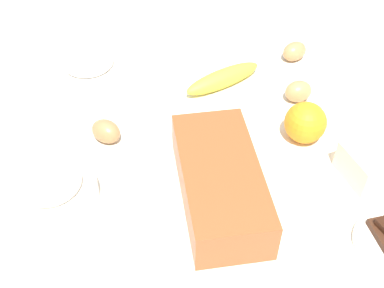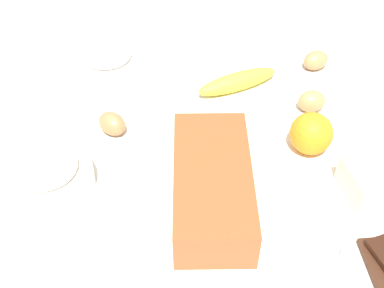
{
  "view_description": "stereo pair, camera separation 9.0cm",
  "coord_description": "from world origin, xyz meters",
  "px_view_note": "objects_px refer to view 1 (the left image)",
  "views": [
    {
      "loc": [
        -0.64,
        0.12,
        0.67
      ],
      "look_at": [
        0.0,
        0.0,
        0.04
      ],
      "focal_mm": 46.0,
      "sensor_mm": 36.0,
      "label": 1
    },
    {
      "loc": [
        -0.65,
        0.03,
        0.67
      ],
      "look_at": [
        0.0,
        0.0,
        0.04
      ],
      "focal_mm": 46.0,
      "sensor_mm": 36.0,
      "label": 2
    }
  ],
  "objects_px": {
    "egg_near_butter": "(106,131)",
    "egg_loose": "(298,91)",
    "flour_bowl": "(52,190)",
    "orange_fruit": "(305,123)",
    "butter_block": "(364,165)",
    "egg_beside_bowl": "(294,51)",
    "loaf_pan": "(220,181)",
    "sugar_bowl": "(89,68)",
    "banana": "(223,78)"
  },
  "relations": [
    {
      "from": "egg_near_butter",
      "to": "egg_loose",
      "type": "relative_size",
      "value": 1.06
    },
    {
      "from": "flour_bowl",
      "to": "orange_fruit",
      "type": "height_order",
      "value": "orange_fruit"
    },
    {
      "from": "butter_block",
      "to": "egg_beside_bowl",
      "type": "xyz_separation_m",
      "value": [
        0.38,
        -0.0,
        -0.01
      ]
    },
    {
      "from": "flour_bowl",
      "to": "egg_near_butter",
      "type": "bearing_deg",
      "value": -34.21
    },
    {
      "from": "loaf_pan",
      "to": "orange_fruit",
      "type": "distance_m",
      "value": 0.23
    },
    {
      "from": "flour_bowl",
      "to": "orange_fruit",
      "type": "xyz_separation_m",
      "value": [
        0.08,
        -0.48,
        0.01
      ]
    },
    {
      "from": "flour_bowl",
      "to": "egg_near_butter",
      "type": "relative_size",
      "value": 2.51
    },
    {
      "from": "butter_block",
      "to": "egg_beside_bowl",
      "type": "distance_m",
      "value": 0.38
    },
    {
      "from": "egg_beside_bowl",
      "to": "egg_loose",
      "type": "distance_m",
      "value": 0.15
    },
    {
      "from": "sugar_bowl",
      "to": "egg_near_butter",
      "type": "bearing_deg",
      "value": -173.22
    },
    {
      "from": "orange_fruit",
      "to": "egg_beside_bowl",
      "type": "distance_m",
      "value": 0.28
    },
    {
      "from": "banana",
      "to": "orange_fruit",
      "type": "height_order",
      "value": "orange_fruit"
    },
    {
      "from": "sugar_bowl",
      "to": "egg_beside_bowl",
      "type": "height_order",
      "value": "sugar_bowl"
    },
    {
      "from": "flour_bowl",
      "to": "egg_beside_bowl",
      "type": "height_order",
      "value": "flour_bowl"
    },
    {
      "from": "orange_fruit",
      "to": "egg_near_butter",
      "type": "xyz_separation_m",
      "value": [
        0.06,
        0.38,
        -0.02
      ]
    },
    {
      "from": "egg_loose",
      "to": "flour_bowl",
      "type": "bearing_deg",
      "value": 111.13
    },
    {
      "from": "egg_near_butter",
      "to": "orange_fruit",
      "type": "bearing_deg",
      "value": -99.65
    },
    {
      "from": "loaf_pan",
      "to": "egg_near_butter",
      "type": "xyz_separation_m",
      "value": [
        0.18,
        0.19,
        -0.02
      ]
    },
    {
      "from": "egg_near_butter",
      "to": "banana",
      "type": "bearing_deg",
      "value": -63.72
    },
    {
      "from": "egg_near_butter",
      "to": "egg_beside_bowl",
      "type": "distance_m",
      "value": 0.49
    },
    {
      "from": "egg_near_butter",
      "to": "loaf_pan",
      "type": "bearing_deg",
      "value": -134.68
    },
    {
      "from": "loaf_pan",
      "to": "butter_block",
      "type": "height_order",
      "value": "loaf_pan"
    },
    {
      "from": "sugar_bowl",
      "to": "banana",
      "type": "relative_size",
      "value": 0.8
    },
    {
      "from": "orange_fruit",
      "to": "egg_beside_bowl",
      "type": "height_order",
      "value": "orange_fruit"
    },
    {
      "from": "sugar_bowl",
      "to": "egg_loose",
      "type": "bearing_deg",
      "value": -109.97
    },
    {
      "from": "sugar_bowl",
      "to": "butter_block",
      "type": "xyz_separation_m",
      "value": [
        -0.39,
        -0.48,
        0.0
      ]
    },
    {
      "from": "orange_fruit",
      "to": "egg_beside_bowl",
      "type": "relative_size",
      "value": 1.35
    },
    {
      "from": "banana",
      "to": "egg_beside_bowl",
      "type": "height_order",
      "value": "egg_beside_bowl"
    },
    {
      "from": "loaf_pan",
      "to": "butter_block",
      "type": "relative_size",
      "value": 3.15
    },
    {
      "from": "banana",
      "to": "egg_loose",
      "type": "relative_size",
      "value": 3.26
    },
    {
      "from": "loaf_pan",
      "to": "sugar_bowl",
      "type": "distance_m",
      "value": 0.45
    },
    {
      "from": "flour_bowl",
      "to": "banana",
      "type": "relative_size",
      "value": 0.81
    },
    {
      "from": "butter_block",
      "to": "loaf_pan",
      "type": "bearing_deg",
      "value": 90.18
    },
    {
      "from": "sugar_bowl",
      "to": "orange_fruit",
      "type": "distance_m",
      "value": 0.49
    },
    {
      "from": "orange_fruit",
      "to": "butter_block",
      "type": "bearing_deg",
      "value": -149.2
    },
    {
      "from": "egg_beside_bowl",
      "to": "orange_fruit",
      "type": "bearing_deg",
      "value": 164.9
    },
    {
      "from": "banana",
      "to": "orange_fruit",
      "type": "relative_size",
      "value": 2.32
    },
    {
      "from": "banana",
      "to": "orange_fruit",
      "type": "bearing_deg",
      "value": -149.02
    },
    {
      "from": "flour_bowl",
      "to": "orange_fruit",
      "type": "relative_size",
      "value": 1.89
    },
    {
      "from": "egg_loose",
      "to": "banana",
      "type": "bearing_deg",
      "value": 61.83
    },
    {
      "from": "loaf_pan",
      "to": "banana",
      "type": "bearing_deg",
      "value": -12.43
    },
    {
      "from": "loaf_pan",
      "to": "flour_bowl",
      "type": "height_order",
      "value": "loaf_pan"
    },
    {
      "from": "flour_bowl",
      "to": "egg_loose",
      "type": "bearing_deg",
      "value": -68.87
    },
    {
      "from": "sugar_bowl",
      "to": "egg_near_butter",
      "type": "distance_m",
      "value": 0.21
    },
    {
      "from": "loaf_pan",
      "to": "orange_fruit",
      "type": "xyz_separation_m",
      "value": [
        0.12,
        -0.2,
        -0.0
      ]
    },
    {
      "from": "flour_bowl",
      "to": "sugar_bowl",
      "type": "relative_size",
      "value": 1.01
    },
    {
      "from": "loaf_pan",
      "to": "banana",
      "type": "height_order",
      "value": "loaf_pan"
    },
    {
      "from": "banana",
      "to": "egg_loose",
      "type": "xyz_separation_m",
      "value": [
        -0.08,
        -0.15,
        0.0
      ]
    },
    {
      "from": "egg_near_butter",
      "to": "flour_bowl",
      "type": "bearing_deg",
      "value": 145.79
    },
    {
      "from": "orange_fruit",
      "to": "loaf_pan",
      "type": "bearing_deg",
      "value": 121.22
    }
  ]
}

